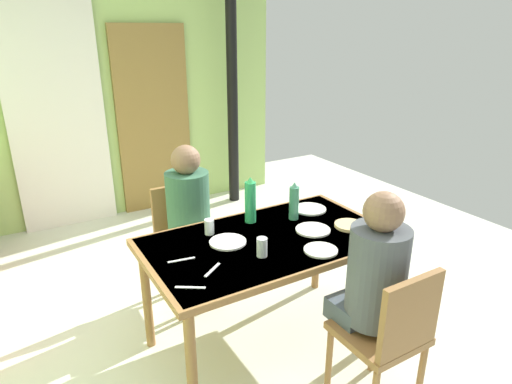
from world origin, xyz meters
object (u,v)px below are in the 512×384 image
chair_far_diner (184,236)px  person_far_diner (189,207)px  dining_table (269,249)px  person_near_diner (375,272)px  water_bottle_green_far (294,202)px  chair_near_diner (389,333)px  water_bottle_green_near (250,201)px

chair_far_diner → person_far_diner: size_ratio=1.13×
dining_table → person_near_diner: 0.69m
chair_far_diner → person_far_diner: (-0.00, -0.14, 0.28)m
person_far_diner → water_bottle_green_far: (0.54, -0.49, 0.09)m
chair_far_diner → person_near_diner: bearing=108.4°
chair_near_diner → water_bottle_green_near: size_ratio=2.84×
chair_near_diner → dining_table: bearing=106.4°
dining_table → water_bottle_green_far: water_bottle_green_far is taller
chair_far_diner → water_bottle_green_far: bearing=131.1°
chair_far_diner → person_near_diner: 1.53m
dining_table → chair_far_diner: size_ratio=1.71×
chair_near_diner → water_bottle_green_far: bearing=86.0°
water_bottle_green_near → water_bottle_green_far: 0.29m
dining_table → water_bottle_green_near: 0.35m
chair_near_diner → person_far_diner: (-0.48, 1.43, 0.28)m
person_far_diner → water_bottle_green_far: bearing=138.2°
dining_table → person_far_diner: size_ratio=1.93×
water_bottle_green_near → water_bottle_green_far: bearing=-22.0°
person_far_diner → water_bottle_green_near: person_far_diner is taller
person_far_diner → water_bottle_green_far: person_far_diner is taller
chair_near_diner → water_bottle_green_far: (0.07, 0.94, 0.38)m
chair_near_diner → water_bottle_green_near: (-0.20, 1.05, 0.40)m
water_bottle_green_near → dining_table: bearing=-96.1°
person_near_diner → person_far_diner: same height
water_bottle_green_far → chair_near_diner: bearing=-94.0°
chair_near_diner → person_far_diner: bearing=108.4°
chair_far_diner → water_bottle_green_near: size_ratio=2.84×
dining_table → chair_near_diner: (0.23, -0.78, -0.18)m
dining_table → person_near_diner: (0.23, -0.65, 0.10)m
chair_near_diner → water_bottle_green_far: 1.02m
dining_table → person_far_diner: 0.70m
dining_table → water_bottle_green_near: water_bottle_green_near is taller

